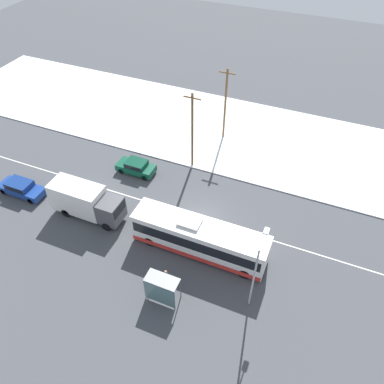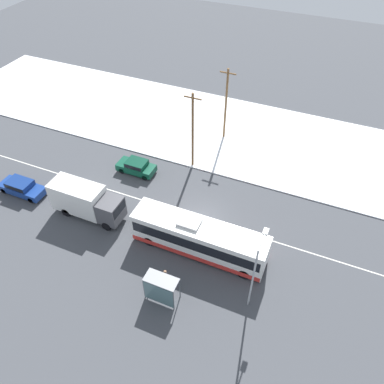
{
  "view_description": "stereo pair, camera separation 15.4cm",
  "coord_description": "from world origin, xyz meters",
  "views": [
    {
      "loc": [
        8.41,
        -22.11,
        25.77
      ],
      "look_at": [
        -1.58,
        1.62,
        1.4
      ],
      "focal_mm": 35.0,
      "sensor_mm": 36.0,
      "label": 1
    },
    {
      "loc": [
        8.55,
        -22.05,
        25.77
      ],
      "look_at": [
        -1.58,
        1.62,
        1.4
      ],
      "focal_mm": 35.0,
      "sensor_mm": 36.0,
      "label": 2
    }
  ],
  "objects": [
    {
      "name": "lane_marking_center",
      "position": [
        0.0,
        0.0,
        0.0
      ],
      "size": [
        60.0,
        0.12,
        0.0
      ],
      "color": "silver",
      "rests_on": "ground_plane"
    },
    {
      "name": "bus_shelter",
      "position": [
        0.41,
        -9.04,
        1.67
      ],
      "size": [
        2.52,
        1.2,
        2.4
      ],
      "color": "gray",
      "rests_on": "ground_plane"
    },
    {
      "name": "city_bus",
      "position": [
        1.24,
        -3.48,
        1.62
      ],
      "size": [
        11.53,
        2.57,
        3.31
      ],
      "color": "white",
      "rests_on": "ground_plane"
    },
    {
      "name": "box_truck",
      "position": [
        -9.91,
        -3.57,
        1.79
      ],
      "size": [
        6.85,
        2.3,
        3.27
      ],
      "color": "silver",
      "rests_on": "ground_plane"
    },
    {
      "name": "pedestrian_at_stop",
      "position": [
        0.05,
        -7.51,
        0.97
      ],
      "size": [
        0.57,
        0.25,
        1.58
      ],
      "color": "#23232D",
      "rests_on": "ground_plane"
    },
    {
      "name": "snow_lot",
      "position": [
        0.0,
        14.27,
        0.06
      ],
      "size": [
        80.0,
        15.58,
        0.12
      ],
      "color": "white",
      "rests_on": "ground_plane"
    },
    {
      "name": "parked_car_near_truck",
      "position": [
        -17.61,
        -3.73,
        0.81
      ],
      "size": [
        4.69,
        1.8,
        1.48
      ],
      "color": "navy",
      "rests_on": "ground_plane"
    },
    {
      "name": "streetlamp",
      "position": [
        6.64,
        -6.33,
        4.23
      ],
      "size": [
        0.36,
        2.26,
        6.66
      ],
      "color": "#9EA3A8",
      "rests_on": "ground_plane"
    },
    {
      "name": "utility_pole_roadside",
      "position": [
        -3.76,
        6.89,
        4.5
      ],
      "size": [
        1.8,
        0.24,
        8.63
      ],
      "color": "brown",
      "rests_on": "ground_plane"
    },
    {
      "name": "ground_plane",
      "position": [
        0.0,
        0.0,
        0.0
      ],
      "size": [
        120.0,
        120.0,
        0.0
      ],
      "primitive_type": "plane",
      "color": "#424449"
    },
    {
      "name": "utility_pole_snowlot",
      "position": [
        -2.43,
        13.14,
        4.48
      ],
      "size": [
        1.8,
        0.24,
        8.58
      ],
      "color": "brown",
      "rests_on": "ground_plane"
    },
    {
      "name": "sedan_car",
      "position": [
        -8.76,
        3.55,
        0.79
      ],
      "size": [
        4.04,
        1.8,
        1.44
      ],
      "rotation": [
        0.0,
        0.0,
        3.14
      ],
      "color": "#0F4733",
      "rests_on": "ground_plane"
    }
  ]
}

